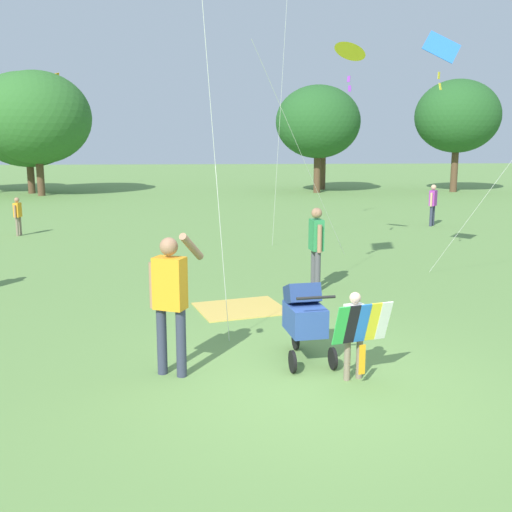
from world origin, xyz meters
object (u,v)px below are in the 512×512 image
Objects in this scene: stroller at (304,315)px; person_kid_running at (18,213)px; child_with_butterfly_kite at (356,328)px; kite_green_novelty at (446,57)px; picnic_blanket at (241,308)px; kite_orange_delta at (349,53)px; person_couple_left at (433,202)px; person_adult_flyer at (170,293)px; person_red_shirt at (316,242)px.

stroller is 12.77m from person_kid_running.
stroller is at bearing -57.42° from person_kid_running.
child_with_butterfly_kite is 0.22× the size of kite_green_novelty.
picnic_blanket is (6.16, -8.29, -0.66)m from person_kid_running.
person_couple_left is (3.91, 4.72, -3.99)m from kite_orange_delta.
person_adult_flyer is 9.25m from kite_orange_delta.
picnic_blanket is (-6.68, -9.43, -0.79)m from person_couple_left.
person_kid_running is (-10.40, 5.80, -3.77)m from kite_green_novelty.
person_kid_running is at bearing -174.94° from person_couple_left.
kite_green_novelty is at bearing 54.59° from stroller.
picnic_blanket is (-1.47, -1.21, -0.92)m from person_red_shirt.
person_kid_running is at bearing 126.62° from picnic_blanket.
person_couple_left is at bearing 70.60° from kite_green_novelty.
person_adult_flyer is 3.19m from picnic_blanket.
person_adult_flyer is 4.75m from person_red_shirt.
person_couple_left is at bearing 57.66° from person_red_shirt.
person_kid_running is at bearing 158.16° from kite_orange_delta.
person_red_shirt reaches higher than stroller.
stroller is (1.68, 0.40, -0.42)m from person_adult_flyer.
child_with_butterfly_kite is at bearing -101.12° from kite_orange_delta.
kite_green_novelty is at bearing 25.00° from person_red_shirt.
picnic_blanket is (-4.24, -2.50, -4.43)m from kite_green_novelty.
person_red_shirt reaches higher than person_couple_left.
kite_orange_delta is at bearing -129.66° from person_couple_left.
person_adult_flyer reaches higher than picnic_blanket.
kite_green_novelty reaches higher than stroller.
person_adult_flyer is 0.35× the size of kite_orange_delta.
kite_green_novelty reaches higher than person_kid_running.
person_couple_left is (5.97, 11.90, 0.19)m from stroller.
person_couple_left is (7.64, 12.30, -0.23)m from person_adult_flyer.
person_adult_flyer is at bearing -120.90° from person_red_shirt.
person_adult_flyer reaches higher than person_red_shirt.
kite_green_novelty is (3.53, 4.96, 3.83)m from stroller.
person_adult_flyer is (-2.18, 0.32, 0.37)m from child_with_butterfly_kite.
person_adult_flyer is at bearing -134.12° from kite_green_novelty.
person_kid_running is 10.35m from picnic_blanket.
kite_green_novelty reaches higher than person_couple_left.
kite_green_novelty is 8.20m from person_couple_left.
stroller is at bearing -101.74° from person_red_shirt.
person_red_shirt is (0.76, 3.67, 0.32)m from stroller.
stroller is 0.22× the size of kite_orange_delta.
kite_orange_delta is at bearing 74.00° from stroller.
person_couple_left is at bearing 66.59° from child_with_butterfly_kite.
person_kid_running reaches higher than child_with_butterfly_kite.
stroller is 0.82× the size of person_couple_left.
child_with_butterfly_kite is 9.05m from kite_orange_delta.
kite_green_novelty is at bearing 45.88° from person_adult_flyer.
person_red_shirt is 1.39× the size of person_kid_running.
kite_green_novelty reaches higher than picnic_blanket.
person_red_shirt reaches higher than child_with_butterfly_kite.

